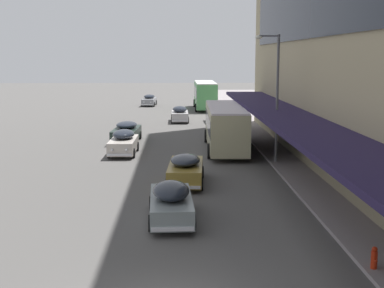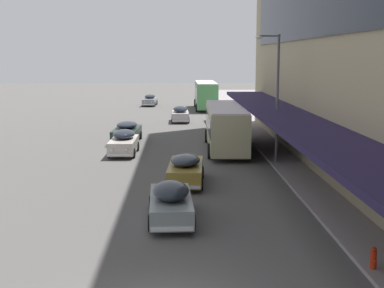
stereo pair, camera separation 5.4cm
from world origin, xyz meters
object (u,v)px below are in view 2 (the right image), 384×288
at_px(transit_bus_kerbside_rear, 206,94).
at_px(sedan_oncoming_front, 171,202).
at_px(fire_hydrant, 374,258).
at_px(sedan_lead_mid, 150,100).
at_px(street_lamp, 275,90).
at_px(transit_bus_kerbside_front, 226,125).
at_px(sedan_oncoming_rear, 186,169).
at_px(sedan_trailing_mid, 180,114).
at_px(sedan_second_near, 217,115).
at_px(sedan_trailing_near, 124,142).
at_px(sedan_second_mid, 127,132).

bearing_deg(transit_bus_kerbside_rear, sedan_oncoming_front, -94.70).
bearing_deg(fire_hydrant, sedan_lead_mid, 99.83).
relative_size(sedan_lead_mid, street_lamp, 0.63).
height_order(street_lamp, fire_hydrant, street_lamp).
bearing_deg(transit_bus_kerbside_front, transit_bus_kerbside_rear, 89.80).
bearing_deg(sedan_oncoming_rear, sedan_trailing_mid, 90.36).
relative_size(sedan_second_near, sedan_trailing_near, 0.96).
relative_size(sedan_oncoming_rear, sedan_second_mid, 0.99).
bearing_deg(sedan_trailing_near, sedan_lead_mid, 90.18).
distance_m(transit_bus_kerbside_front, sedan_trailing_mid, 16.78).
relative_size(transit_bus_kerbside_front, sedan_oncoming_front, 2.18).
relative_size(sedan_trailing_mid, sedan_second_mid, 0.87).
distance_m(sedan_trailing_mid, sedan_second_mid, 13.23).
height_order(sedan_lead_mid, street_lamp, street_lamp).
bearing_deg(transit_bus_kerbside_rear, sedan_trailing_mid, -104.06).
bearing_deg(transit_bus_kerbside_front, sedan_trailing_near, -168.83).
height_order(sedan_lead_mid, sedan_oncoming_rear, sedan_oncoming_rear).
bearing_deg(transit_bus_kerbside_front, sedan_oncoming_front, -102.62).
xyz_separation_m(sedan_second_near, sedan_second_mid, (-7.83, -11.84, -0.01)).
height_order(transit_bus_kerbside_front, sedan_lead_mid, transit_bus_kerbside_front).
bearing_deg(sedan_lead_mid, sedan_trailing_mid, -77.51).
distance_m(transit_bus_kerbside_front, fire_hydrant, 21.97).
bearing_deg(sedan_oncoming_rear, sedan_lead_mid, 95.36).
distance_m(sedan_trailing_mid, sedan_oncoming_front, 32.74).
height_order(sedan_second_near, sedan_trailing_mid, sedan_trailing_mid).
xyz_separation_m(transit_bus_kerbside_front, sedan_second_near, (0.51, 15.76, -1.01)).
relative_size(sedan_oncoming_front, sedan_lead_mid, 0.97).
distance_m(sedan_oncoming_rear, fire_hydrant, 13.02).
relative_size(sedan_trailing_near, sedan_oncoming_rear, 0.94).
bearing_deg(sedan_oncoming_rear, street_lamp, 42.45).
height_order(sedan_second_near, street_lamp, street_lamp).
bearing_deg(sedan_second_mid, sedan_oncoming_rear, -72.59).
distance_m(sedan_lead_mid, fire_hydrant, 57.22).
bearing_deg(sedan_second_mid, sedan_trailing_near, -86.78).
height_order(sedan_trailing_mid, street_lamp, street_lamp).
xyz_separation_m(sedan_oncoming_rear, fire_hydrant, (5.58, -11.76, -0.28)).
xyz_separation_m(transit_bus_kerbside_rear, sedan_trailing_mid, (-3.23, -12.89, -1.16)).
bearing_deg(transit_bus_kerbside_rear, transit_bus_kerbside_front, -90.20).
bearing_deg(sedan_second_near, sedan_oncoming_rear, -97.66).
bearing_deg(sedan_oncoming_rear, transit_bus_kerbside_front, 73.53).
distance_m(transit_bus_kerbside_front, sedan_trailing_near, 7.23).
distance_m(sedan_oncoming_front, sedan_second_mid, 20.53).
bearing_deg(fire_hydrant, sedan_oncoming_rear, 115.38).
relative_size(sedan_trailing_near, fire_hydrant, 6.48).
distance_m(sedan_trailing_near, sedan_lead_mid, 35.99).
relative_size(transit_bus_kerbside_front, sedan_trailing_mid, 2.43).
bearing_deg(sedan_oncoming_front, sedan_trailing_near, 102.80).
height_order(transit_bus_kerbside_front, fire_hydrant, transit_bus_kerbside_front).
bearing_deg(sedan_second_near, transit_bus_kerbside_rear, 91.69).
distance_m(sedan_second_near, sedan_trailing_near, 18.73).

